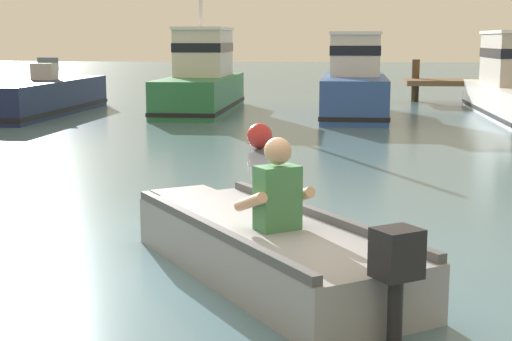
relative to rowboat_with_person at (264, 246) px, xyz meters
name	(u,v)px	position (x,y,z in m)	size (l,w,h in m)	color
ground_plane	(203,265)	(-0.55, 0.21, -0.25)	(120.00, 120.00, 0.00)	slate
rowboat_with_person	(264,246)	(0.00, 0.00, 0.00)	(2.66, 3.36, 1.19)	gray
moored_boat_navy	(39,98)	(-7.09, 13.17, 0.17)	(1.92, 6.07, 1.47)	#19234C
moored_boat_green	(202,80)	(-2.97, 14.47, 0.59)	(1.77, 5.50, 4.38)	#287042
moored_boat_blue	(354,85)	(1.14, 13.49, 0.55)	(1.74, 5.03, 2.14)	#2D519E
mooring_buoy	(260,136)	(-0.73, 7.44, -0.02)	(0.46, 0.46, 0.46)	red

